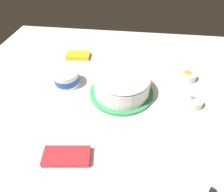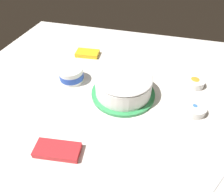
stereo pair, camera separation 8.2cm
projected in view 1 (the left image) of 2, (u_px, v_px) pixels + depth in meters
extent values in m
plane|color=silver|center=(107.00, 107.00, 0.82)|extent=(1.54, 1.54, 0.00)
cylinder|color=#339351|center=(121.00, 92.00, 0.88)|extent=(0.29, 0.29, 0.01)
cylinder|color=brown|center=(122.00, 85.00, 0.86)|extent=(0.23, 0.23, 0.07)
cylinder|color=white|center=(122.00, 84.00, 0.85)|extent=(0.25, 0.25, 0.08)
ellipsoid|color=white|center=(122.00, 76.00, 0.82)|extent=(0.25, 0.25, 0.03)
cylinder|color=white|center=(66.00, 78.00, 0.91)|extent=(0.12, 0.12, 0.07)
cylinder|color=#2347B2|center=(67.00, 79.00, 0.92)|extent=(0.12, 0.12, 0.03)
cylinder|color=white|center=(65.00, 73.00, 0.89)|extent=(0.10, 0.10, 0.01)
cube|color=silver|center=(221.00, 172.00, 0.61)|extent=(0.09, 0.13, 0.00)
cylinder|color=white|center=(192.00, 101.00, 0.83)|extent=(0.10, 0.10, 0.04)
cylinder|color=blue|center=(192.00, 100.00, 0.83)|extent=(0.08, 0.08, 0.01)
ellipsoid|color=blue|center=(192.00, 99.00, 0.82)|extent=(0.07, 0.07, 0.02)
cylinder|color=white|center=(187.00, 76.00, 0.96)|extent=(0.09, 0.09, 0.04)
cylinder|color=orange|center=(187.00, 75.00, 0.96)|extent=(0.08, 0.08, 0.01)
ellipsoid|color=orange|center=(188.00, 74.00, 0.95)|extent=(0.07, 0.07, 0.02)
cube|color=red|center=(67.00, 156.00, 0.64)|extent=(0.17, 0.09, 0.02)
cube|color=yellow|center=(78.00, 55.00, 1.11)|extent=(0.14, 0.09, 0.02)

